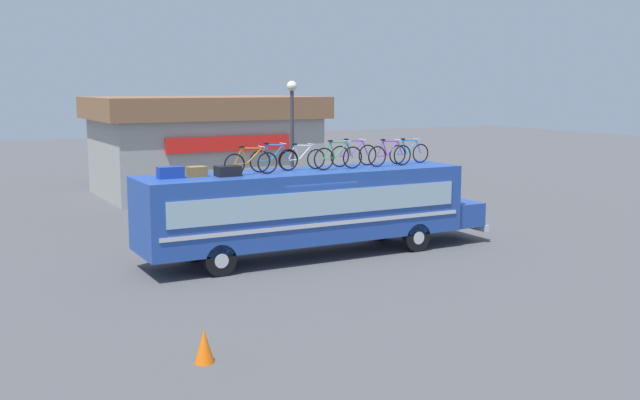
{
  "coord_description": "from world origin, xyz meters",
  "views": [
    {
      "loc": [
        -10.84,
        -20.98,
        5.4
      ],
      "look_at": [
        0.56,
        0.0,
        1.79
      ],
      "focal_mm": 42.35,
      "sensor_mm": 36.0,
      "label": 1
    }
  ],
  "objects_px": {
    "bus": "(311,206)",
    "rooftop_bicycle_6": "(390,155)",
    "rooftop_bicycle_2": "(274,159)",
    "street_lamp": "(292,133)",
    "traffic_cone": "(204,346)",
    "rooftop_bicycle_4": "(338,157)",
    "rooftop_bicycle_7": "(409,153)",
    "rooftop_bicycle_3": "(302,159)",
    "rooftop_bicycle_5": "(354,155)",
    "luggage_bag_2": "(196,171)",
    "luggage_bag_3": "(228,171)",
    "rooftop_bicycle_1": "(251,163)",
    "luggage_bag_1": "(170,172)"
  },
  "relations": [
    {
      "from": "rooftop_bicycle_4",
      "to": "luggage_bag_3",
      "type": "bearing_deg",
      "value": -179.79
    },
    {
      "from": "luggage_bag_1",
      "to": "rooftop_bicycle_1",
      "type": "bearing_deg",
      "value": -7.5
    },
    {
      "from": "luggage_bag_1",
      "to": "rooftop_bicycle_2",
      "type": "relative_size",
      "value": 0.45
    },
    {
      "from": "luggage_bag_3",
      "to": "rooftop_bicycle_5",
      "type": "xyz_separation_m",
      "value": [
        4.72,
        0.63,
        0.23
      ]
    },
    {
      "from": "rooftop_bicycle_5",
      "to": "rooftop_bicycle_7",
      "type": "distance_m",
      "value": 2.13
    },
    {
      "from": "bus",
      "to": "rooftop_bicycle_6",
      "type": "height_order",
      "value": "rooftop_bicycle_6"
    },
    {
      "from": "luggage_bag_3",
      "to": "rooftop_bicycle_4",
      "type": "distance_m",
      "value": 3.78
    },
    {
      "from": "rooftop_bicycle_1",
      "to": "street_lamp",
      "type": "height_order",
      "value": "street_lamp"
    },
    {
      "from": "rooftop_bicycle_3",
      "to": "traffic_cone",
      "type": "relative_size",
      "value": 2.38
    },
    {
      "from": "luggage_bag_2",
      "to": "rooftop_bicycle_6",
      "type": "xyz_separation_m",
      "value": [
        6.61,
        -0.32,
        0.23
      ]
    },
    {
      "from": "luggage_bag_2",
      "to": "rooftop_bicycle_3",
      "type": "distance_m",
      "value": 3.53
    },
    {
      "from": "luggage_bag_1",
      "to": "rooftop_bicycle_6",
      "type": "xyz_separation_m",
      "value": [
        7.43,
        -0.22,
        0.21
      ]
    },
    {
      "from": "rooftop_bicycle_4",
      "to": "rooftop_bicycle_7",
      "type": "distance_m",
      "value": 3.1
    },
    {
      "from": "luggage_bag_1",
      "to": "rooftop_bicycle_1",
      "type": "height_order",
      "value": "rooftop_bicycle_1"
    },
    {
      "from": "rooftop_bicycle_1",
      "to": "rooftop_bicycle_6",
      "type": "bearing_deg",
      "value": 1.11
    },
    {
      "from": "rooftop_bicycle_4",
      "to": "rooftop_bicycle_6",
      "type": "distance_m",
      "value": 2.01
    },
    {
      "from": "luggage_bag_1",
      "to": "rooftop_bicycle_3",
      "type": "distance_m",
      "value": 4.36
    },
    {
      "from": "rooftop_bicycle_1",
      "to": "rooftop_bicycle_6",
      "type": "distance_m",
      "value": 5.04
    },
    {
      "from": "rooftop_bicycle_2",
      "to": "rooftop_bicycle_6",
      "type": "height_order",
      "value": "rooftop_bicycle_2"
    },
    {
      "from": "luggage_bag_3",
      "to": "traffic_cone",
      "type": "distance_m",
      "value": 8.33
    },
    {
      "from": "rooftop_bicycle_1",
      "to": "rooftop_bicycle_6",
      "type": "xyz_separation_m",
      "value": [
        5.04,
        0.1,
        0.01
      ]
    },
    {
      "from": "rooftop_bicycle_4",
      "to": "rooftop_bicycle_7",
      "type": "xyz_separation_m",
      "value": [
        3.07,
        0.46,
        -0.03
      ]
    },
    {
      "from": "luggage_bag_2",
      "to": "street_lamp",
      "type": "bearing_deg",
      "value": 39.99
    },
    {
      "from": "rooftop_bicycle_1",
      "to": "traffic_cone",
      "type": "xyz_separation_m",
      "value": [
        -4.12,
        -7.14,
        -2.8
      ]
    },
    {
      "from": "rooftop_bicycle_1",
      "to": "rooftop_bicycle_7",
      "type": "distance_m",
      "value": 6.12
    },
    {
      "from": "rooftop_bicycle_7",
      "to": "street_lamp",
      "type": "bearing_deg",
      "value": 116.84
    },
    {
      "from": "rooftop_bicycle_1",
      "to": "traffic_cone",
      "type": "bearing_deg",
      "value": -119.97
    },
    {
      "from": "traffic_cone",
      "to": "street_lamp",
      "type": "bearing_deg",
      "value": 56.66
    },
    {
      "from": "rooftop_bicycle_5",
      "to": "rooftop_bicycle_6",
      "type": "distance_m",
      "value": 1.2
    },
    {
      "from": "bus",
      "to": "luggage_bag_2",
      "type": "bearing_deg",
      "value": 177.19
    },
    {
      "from": "rooftop_bicycle_3",
      "to": "rooftop_bicycle_6",
      "type": "xyz_separation_m",
      "value": [
        3.08,
        -0.36,
        0.02
      ]
    },
    {
      "from": "rooftop_bicycle_2",
      "to": "rooftop_bicycle_7",
      "type": "height_order",
      "value": "rooftop_bicycle_2"
    },
    {
      "from": "rooftop_bicycle_4",
      "to": "street_lamp",
      "type": "relative_size",
      "value": 0.32
    },
    {
      "from": "bus",
      "to": "luggage_bag_1",
      "type": "height_order",
      "value": "luggage_bag_1"
    },
    {
      "from": "rooftop_bicycle_7",
      "to": "luggage_bag_2",
      "type": "bearing_deg",
      "value": -179.46
    },
    {
      "from": "street_lamp",
      "to": "rooftop_bicycle_3",
      "type": "bearing_deg",
      "value": -112.68
    },
    {
      "from": "rooftop_bicycle_3",
      "to": "luggage_bag_2",
      "type": "bearing_deg",
      "value": -179.41
    },
    {
      "from": "rooftop_bicycle_2",
      "to": "rooftop_bicycle_3",
      "type": "height_order",
      "value": "rooftop_bicycle_2"
    },
    {
      "from": "rooftop_bicycle_1",
      "to": "street_lamp",
      "type": "xyz_separation_m",
      "value": [
        3.84,
        4.96,
        0.49
      ]
    },
    {
      "from": "rooftop_bicycle_1",
      "to": "rooftop_bicycle_2",
      "type": "height_order",
      "value": "rooftop_bicycle_2"
    },
    {
      "from": "rooftop_bicycle_2",
      "to": "street_lamp",
      "type": "bearing_deg",
      "value": 57.52
    },
    {
      "from": "rooftop_bicycle_3",
      "to": "traffic_cone",
      "type": "distance_m",
      "value": 10.13
    },
    {
      "from": "luggage_bag_3",
      "to": "rooftop_bicycle_1",
      "type": "bearing_deg",
      "value": -1.51
    },
    {
      "from": "street_lamp",
      "to": "luggage_bag_3",
      "type": "bearing_deg",
      "value": -132.83
    },
    {
      "from": "rooftop_bicycle_1",
      "to": "rooftop_bicycle_4",
      "type": "xyz_separation_m",
      "value": [
        3.03,
        0.03,
        0.02
      ]
    },
    {
      "from": "rooftop_bicycle_3",
      "to": "rooftop_bicycle_1",
      "type": "bearing_deg",
      "value": -166.85
    },
    {
      "from": "street_lamp",
      "to": "luggage_bag_2",
      "type": "bearing_deg",
      "value": -140.01
    },
    {
      "from": "rooftop_bicycle_3",
      "to": "traffic_cone",
      "type": "xyz_separation_m",
      "value": [
        -6.08,
        -7.6,
        -2.79
      ]
    },
    {
      "from": "rooftop_bicycle_5",
      "to": "luggage_bag_2",
      "type": "bearing_deg",
      "value": -177.64
    },
    {
      "from": "rooftop_bicycle_1",
      "to": "street_lamp",
      "type": "distance_m",
      "value": 6.29
    }
  ]
}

